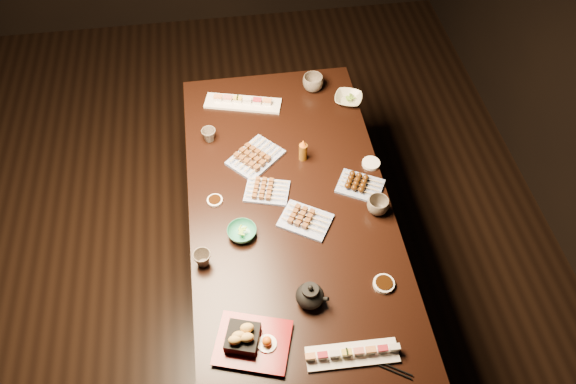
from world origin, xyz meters
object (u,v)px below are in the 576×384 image
object	(u,v)px
yakitori_plate_center	(267,189)
edamame_bowl_green	(242,232)
dining_table	(289,249)
sushi_platter_near	(353,353)
teacup_near_left	(203,259)
condiment_bottle	(303,150)
tempura_tray	(252,339)
teacup_far_left	(209,135)
teacup_mid_right	(378,206)
teacup_far_right	(313,83)
yakitori_plate_right	(305,218)
yakitori_plate_left	(255,154)
edamame_bowl_cream	(348,99)
sushi_platter_far	(243,101)
teapot	(310,294)

from	to	relation	value
yakitori_plate_center	edamame_bowl_green	size ratio (longest dim) A/B	1.56
dining_table	edamame_bowl_green	bearing A→B (deg)	-141.31
sushi_platter_near	teacup_near_left	bearing A→B (deg)	139.45
sushi_platter_near	condiment_bottle	distance (m)	1.00
tempura_tray	condiment_bottle	xyz separation A→B (m)	(0.34, 0.90, 0.01)
edamame_bowl_green	condiment_bottle	distance (m)	0.52
edamame_bowl_green	teacup_far_left	distance (m)	0.60
teacup_mid_right	sushi_platter_near	bearing A→B (deg)	-111.54
tempura_tray	teacup_mid_right	distance (m)	0.82
teacup_far_right	condiment_bottle	size ratio (longest dim) A/B	0.89
yakitori_plate_right	teacup_mid_right	xyz separation A→B (m)	(0.32, 0.01, 0.01)
edamame_bowl_green	teacup_near_left	distance (m)	0.21
tempura_tray	teacup_near_left	xyz separation A→B (m)	(-0.17, 0.38, -0.02)
yakitori_plate_left	condiment_bottle	xyz separation A→B (m)	(0.22, -0.03, 0.03)
tempura_tray	yakitori_plate_center	bearing A→B (deg)	96.25
yakitori_plate_center	teacup_near_left	size ratio (longest dim) A/B	2.63
edamame_bowl_cream	teacup_mid_right	world-z (taller)	teacup_mid_right
condiment_bottle	teacup_far_right	bearing A→B (deg)	74.78
dining_table	teacup_mid_right	xyz separation A→B (m)	(0.38, -0.10, 0.41)
sushi_platter_far	teacup_mid_right	bearing A→B (deg)	139.14
yakitori_plate_right	yakitori_plate_left	bearing A→B (deg)	145.59
yakitori_plate_left	teacup_mid_right	distance (m)	0.63
teacup_near_left	condiment_bottle	size ratio (longest dim) A/B	0.61
sushi_platter_near	sushi_platter_far	bearing A→B (deg)	102.60
sushi_platter_far	teacup_near_left	xyz separation A→B (m)	(-0.25, -0.94, 0.01)
dining_table	teapot	size ratio (longest dim) A/B	13.51
sushi_platter_near	yakitori_plate_left	bearing A→B (deg)	105.31
yakitori_plate_right	teacup_far_left	xyz separation A→B (m)	(-0.39, 0.56, 0.01)
dining_table	yakitori_plate_center	size ratio (longest dim) A/B	9.16
yakitori_plate_center	teacup_mid_right	xyz separation A→B (m)	(0.47, -0.17, 0.01)
dining_table	sushi_platter_far	bearing A→B (deg)	109.17
teacup_far_left	sushi_platter_near	bearing A→B (deg)	-68.82
sushi_platter_far	yakitori_plate_right	world-z (taller)	yakitori_plate_right
dining_table	tempura_tray	xyz separation A→B (m)	(-0.23, -0.64, 0.43)
sushi_platter_far	edamame_bowl_green	distance (m)	0.82
tempura_tray	condiment_bottle	world-z (taller)	condiment_bottle
sushi_platter_far	condiment_bottle	world-z (taller)	condiment_bottle
yakitori_plate_left	teacup_far_left	bearing A→B (deg)	100.77
teacup_far_right	teapot	xyz separation A→B (m)	(-0.23, -1.24, 0.01)
yakitori_plate_left	condiment_bottle	bearing A→B (deg)	-49.78
yakitori_plate_right	edamame_bowl_cream	world-z (taller)	yakitori_plate_right
yakitori_plate_left	teapot	xyz separation A→B (m)	(0.13, -0.78, 0.03)
dining_table	tempura_tray	size ratio (longest dim) A/B	6.58
teacup_far_right	teapot	world-z (taller)	teapot
dining_table	teacup_mid_right	size ratio (longest dim) A/B	18.54
teacup_near_left	condiment_bottle	distance (m)	0.72
teacup_mid_right	teacup_far_left	size ratio (longest dim) A/B	1.38
edamame_bowl_green	teacup_near_left	size ratio (longest dim) A/B	1.69
sushi_platter_near	teacup_far_right	xyz separation A→B (m)	(0.11, 1.48, 0.02)
dining_table	teapot	bearing A→B (deg)	-82.11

